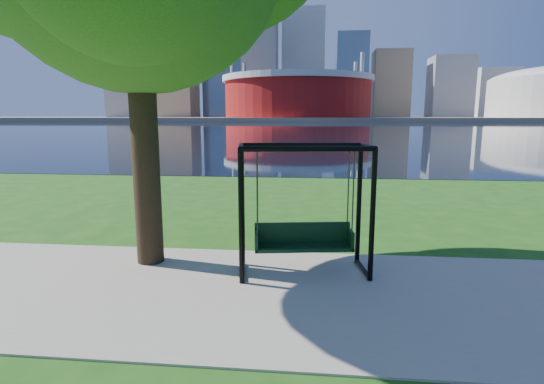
# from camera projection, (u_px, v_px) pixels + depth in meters

# --- Properties ---
(ground) EXTENTS (900.00, 900.00, 0.00)m
(ground) POSITION_uv_depth(u_px,v_px,m) (276.00, 282.00, 6.98)
(ground) COLOR #1E5114
(ground) RESTS_ON ground
(path) EXTENTS (120.00, 4.00, 0.03)m
(path) POSITION_uv_depth(u_px,v_px,m) (273.00, 294.00, 6.49)
(path) COLOR #9E937F
(path) RESTS_ON ground
(river) EXTENTS (900.00, 180.00, 0.02)m
(river) POSITION_uv_depth(u_px,v_px,m) (314.00, 127.00, 106.85)
(river) COLOR black
(river) RESTS_ON ground
(far_bank) EXTENTS (900.00, 228.00, 2.00)m
(far_bank) POSITION_uv_depth(u_px,v_px,m) (315.00, 119.00, 306.41)
(far_bank) COLOR #937F60
(far_bank) RESTS_ON ground
(stadium) EXTENTS (83.00, 83.00, 32.00)m
(stadium) POSITION_uv_depth(u_px,v_px,m) (298.00, 95.00, 235.57)
(stadium) COLOR maroon
(stadium) RESTS_ON far_bank
(skyline) EXTENTS (392.00, 66.00, 96.50)m
(skyline) POSITION_uv_depth(u_px,v_px,m) (311.00, 71.00, 313.80)
(skyline) COLOR gray
(skyline) RESTS_ON far_bank
(swing) EXTENTS (2.30, 1.27, 2.24)m
(swing) POSITION_uv_depth(u_px,v_px,m) (304.00, 213.00, 7.18)
(swing) COLOR black
(swing) RESTS_ON ground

